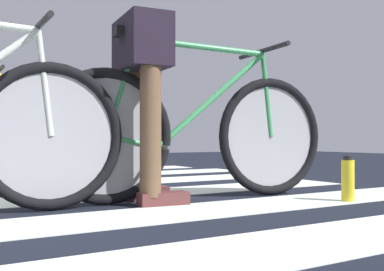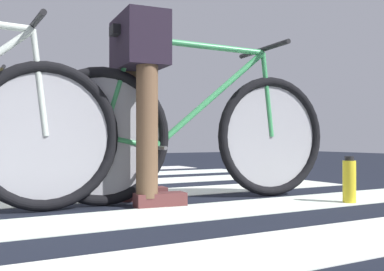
{
  "view_description": "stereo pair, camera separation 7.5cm",
  "coord_description": "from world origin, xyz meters",
  "px_view_note": "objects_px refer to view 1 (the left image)",
  "views": [
    {
      "loc": [
        -0.27,
        -2.87,
        0.37
      ],
      "look_at": [
        1.3,
        -0.27,
        0.39
      ],
      "focal_mm": 43.32,
      "sensor_mm": 36.0,
      "label": 1
    },
    {
      "loc": [
        -0.19,
        -2.87,
        0.37
      ],
      "look_at": [
        1.3,
        -0.27,
        0.39
      ],
      "focal_mm": 43.32,
      "sensor_mm": 36.0,
      "label": 2
    }
  ],
  "objects_px": {
    "cyclist_4_of_4": "(2,111)",
    "water_bottle": "(348,180)",
    "bicycle_1_of_4": "(195,132)",
    "cyclist_1_of_4": "(143,83)",
    "bicycle_4_of_4": "(29,135)"
  },
  "relations": [
    {
      "from": "cyclist_4_of_4",
      "to": "water_bottle",
      "type": "height_order",
      "value": "cyclist_4_of_4"
    },
    {
      "from": "bicycle_1_of_4",
      "to": "water_bottle",
      "type": "height_order",
      "value": "bicycle_1_of_4"
    },
    {
      "from": "cyclist_1_of_4",
      "to": "cyclist_4_of_4",
      "type": "height_order",
      "value": "cyclist_4_of_4"
    },
    {
      "from": "bicycle_4_of_4",
      "to": "cyclist_4_of_4",
      "type": "distance_m",
      "value": 0.42
    },
    {
      "from": "bicycle_4_of_4",
      "to": "water_bottle",
      "type": "xyz_separation_m",
      "value": [
        0.85,
        -4.04,
        -0.27
      ]
    },
    {
      "from": "cyclist_1_of_4",
      "to": "cyclist_4_of_4",
      "type": "relative_size",
      "value": 0.97
    },
    {
      "from": "bicycle_1_of_4",
      "to": "water_bottle",
      "type": "relative_size",
      "value": 6.88
    },
    {
      "from": "bicycle_1_of_4",
      "to": "cyclist_4_of_4",
      "type": "xyz_separation_m",
      "value": [
        -0.49,
        3.54,
        0.28
      ]
    },
    {
      "from": "bicycle_1_of_4",
      "to": "cyclist_4_of_4",
      "type": "bearing_deg",
      "value": 103.93
    },
    {
      "from": "bicycle_4_of_4",
      "to": "cyclist_4_of_4",
      "type": "xyz_separation_m",
      "value": [
        -0.31,
        -0.0,
        0.28
      ]
    },
    {
      "from": "bicycle_1_of_4",
      "to": "cyclist_1_of_4",
      "type": "bearing_deg",
      "value": 180.0
    },
    {
      "from": "cyclist_4_of_4",
      "to": "water_bottle",
      "type": "bearing_deg",
      "value": -74.66
    },
    {
      "from": "cyclist_1_of_4",
      "to": "water_bottle",
      "type": "xyz_separation_m",
      "value": [
        0.98,
        -0.53,
        -0.52
      ]
    },
    {
      "from": "bicycle_4_of_4",
      "to": "cyclist_4_of_4",
      "type": "bearing_deg",
      "value": -180.0
    },
    {
      "from": "bicycle_1_of_4",
      "to": "cyclist_4_of_4",
      "type": "distance_m",
      "value": 3.58
    }
  ]
}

